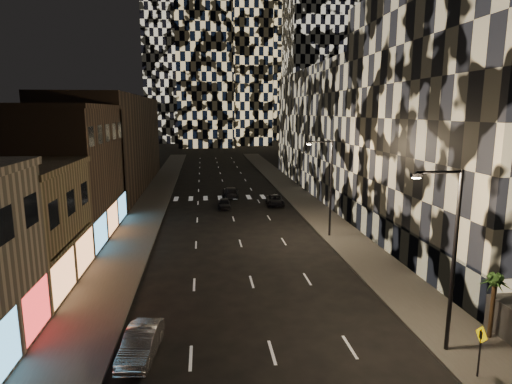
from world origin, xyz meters
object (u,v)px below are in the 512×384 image
object	(u,v)px
streetlight_near	(450,249)
car_silver_parked	(141,343)
car_dark_oncoming	(231,192)
car_dark_rightlane	(275,200)
ped_sign	(481,343)
streetlight_far	(329,181)
car_dark_midlane	(224,204)
palm_tree	(495,285)

from	to	relation	value
streetlight_near	car_silver_parked	xyz separation A→B (m)	(-14.74, 1.45, -4.66)
car_silver_parked	car_dark_oncoming	distance (m)	39.40
car_dark_rightlane	ped_sign	bearing A→B (deg)	-80.80
streetlight_far	car_dark_rightlane	bearing A→B (deg)	100.22
car_dark_midlane	streetlight_far	bearing A→B (deg)	-54.72
car_dark_oncoming	car_dark_rightlane	distance (m)	7.90
car_dark_oncoming	ped_sign	world-z (taller)	ped_sign
car_dark_oncoming	ped_sign	size ratio (longest dim) A/B	2.06
car_silver_parked	ped_sign	size ratio (longest dim) A/B	1.74
car_dark_rightlane	palm_tree	size ratio (longest dim) A/B	1.30
car_silver_parked	car_dark_rightlane	bearing A→B (deg)	76.53
car_dark_oncoming	ped_sign	bearing A→B (deg)	100.55
streetlight_near	car_dark_oncoming	bearing A→B (deg)	101.05
palm_tree	car_dark_rightlane	bearing A→B (deg)	99.70
streetlight_near	car_dark_midlane	xyz separation A→B (m)	(-9.08, 33.28, -4.73)
car_silver_parked	car_dark_midlane	bearing A→B (deg)	86.73
car_dark_rightlane	palm_tree	xyz separation A→B (m)	(5.73, -33.53, 2.40)
streetlight_near	streetlight_far	world-z (taller)	same
streetlight_near	palm_tree	distance (m)	4.00
car_silver_parked	streetlight_near	bearing A→B (deg)	1.19
streetlight_far	car_dark_oncoming	xyz separation A→B (m)	(-7.85, 20.24, -4.63)
car_silver_parked	car_dark_rightlane	world-z (taller)	car_silver_parked
streetlight_near	ped_sign	bearing A→B (deg)	-80.17
streetlight_far	palm_tree	distance (m)	19.57
car_dark_midlane	ped_sign	distance (m)	36.80
car_dark_midlane	car_dark_oncoming	xyz separation A→B (m)	(1.23, 6.96, 0.10)
ped_sign	palm_tree	bearing A→B (deg)	50.16
streetlight_far	car_dark_midlane	bearing A→B (deg)	124.37
car_dark_oncoming	ped_sign	xyz separation A→B (m)	(8.25, -42.50, 1.04)
streetlight_far	car_dark_oncoming	size ratio (longest dim) A/B	1.81
streetlight_far	car_dark_oncoming	world-z (taller)	streetlight_far
car_dark_midlane	car_dark_oncoming	world-z (taller)	car_dark_oncoming
car_silver_parked	ped_sign	xyz separation A→B (m)	(15.13, -3.71, 1.07)
car_dark_oncoming	streetlight_near	bearing A→B (deg)	100.62
ped_sign	palm_tree	distance (m)	4.32
streetlight_near	ped_sign	world-z (taller)	streetlight_near
streetlight_near	ped_sign	xyz separation A→B (m)	(0.39, -2.26, -3.59)
car_dark_midlane	car_dark_rightlane	xyz separation A→B (m)	(6.50, 1.07, 0.01)
car_dark_rightlane	ped_sign	xyz separation A→B (m)	(2.98, -36.61, 1.14)
palm_tree	ped_sign	bearing A→B (deg)	-131.77
streetlight_far	car_silver_parked	xyz separation A→B (m)	(-14.74, -18.55, -4.66)
car_silver_parked	palm_tree	size ratio (longest dim) A/B	1.20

